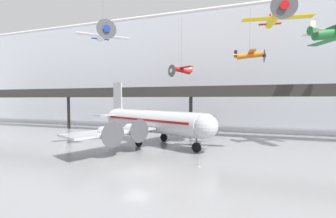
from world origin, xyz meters
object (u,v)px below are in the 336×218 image
Objects in this scene: suspended_plane_green_biplane at (336,33)px; suspended_plane_orange_highwing at (250,55)px; suspended_plane_red_highwing at (181,70)px; suspended_plane_white_twin at (103,35)px; suspended_plane_yellow_lowwing at (276,16)px; stanchion_barrier at (199,164)px; airliner_silver_main at (150,121)px.

suspended_plane_orange_highwing is at bearing 121.52° from suspended_plane_green_biplane.
suspended_plane_red_highwing is at bearing 138.33° from suspended_plane_green_biplane.
suspended_plane_white_twin is 22.24m from suspended_plane_yellow_lowwing.
suspended_plane_green_biplane reaches higher than suspended_plane_red_highwing.
stanchion_barrier is at bearing 55.33° from suspended_plane_red_highwing.
suspended_plane_yellow_lowwing reaches higher than suspended_plane_white_twin.
suspended_plane_white_twin is at bearing -91.64° from suspended_plane_yellow_lowwing.
suspended_plane_green_biplane is at bearing 109.50° from suspended_plane_red_highwing.
suspended_plane_yellow_lowwing is 7.44× the size of stanchion_barrier.
suspended_plane_white_twin is at bearing 164.72° from stanchion_barrier.
stanchion_barrier is (-16.20, -13.24, -15.74)m from suspended_plane_green_biplane.
suspended_plane_yellow_lowwing reaches higher than suspended_plane_red_highwing.
suspended_plane_red_highwing is at bearing -139.74° from suspended_plane_yellow_lowwing.
suspended_plane_green_biplane is 31.82m from suspended_plane_white_twin.
suspended_plane_white_twin reaches higher than stanchion_barrier.
airliner_silver_main is 14.64m from suspended_plane_white_twin.
suspended_plane_green_biplane is at bearing -35.57° from suspended_plane_orange_highwing.
suspended_plane_orange_highwing is (15.16, 10.12, 11.48)m from airliner_silver_main.
airliner_silver_main is 14.38m from stanchion_barrier.
suspended_plane_orange_highwing is 25.49m from suspended_plane_white_twin.
suspended_plane_orange_highwing is 25.53m from stanchion_barrier.
suspended_plane_yellow_lowwing is at bearing 52.81° from suspended_plane_white_twin.
suspended_plane_red_highwing is at bearing 113.05° from suspended_plane_white_twin.
suspended_plane_white_twin is 0.72× the size of suspended_plane_red_highwing.
suspended_plane_white_twin reaches higher than airliner_silver_main.
stanchion_barrier is (7.25, -19.86, -12.57)m from suspended_plane_red_highwing.
suspended_plane_white_twin reaches higher than suspended_plane_red_highwing.
suspended_plane_yellow_lowwing is (22.10, 2.40, 0.79)m from suspended_plane_white_twin.
suspended_plane_green_biplane is 1.11× the size of suspended_plane_white_twin.
airliner_silver_main is 13.78m from suspended_plane_red_highwing.
stanchion_barrier is at bearing -107.93° from suspended_plane_orange_highwing.
airliner_silver_main is 3.13× the size of suspended_plane_white_twin.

